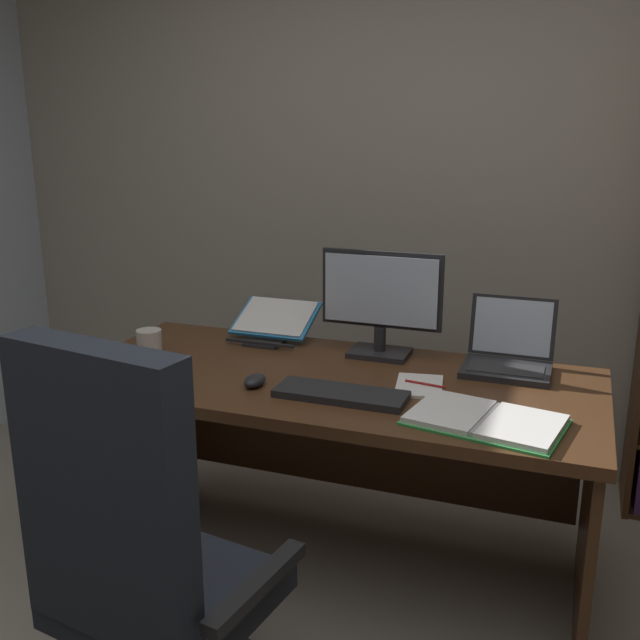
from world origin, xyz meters
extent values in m
cube|color=#A89E8E|center=(0.00, 2.01, 1.30)|extent=(5.02, 0.12, 2.60)
cube|color=#4C2D19|center=(-0.08, 0.87, 0.74)|extent=(1.81, 0.82, 0.04)
cube|color=#4C2D19|center=(-0.96, 0.87, 0.36)|extent=(0.03, 0.76, 0.72)
cube|color=#4C2D19|center=(0.79, 0.87, 0.36)|extent=(0.03, 0.76, 0.72)
cube|color=#4C2D19|center=(-0.08, 1.26, 0.39)|extent=(1.69, 0.03, 0.50)
cube|color=#232833|center=(-0.26, 0.08, 0.39)|extent=(0.57, 0.55, 0.07)
cube|color=#232833|center=(-0.29, -0.11, 0.78)|extent=(0.48, 0.17, 0.72)
cube|color=#232326|center=(-0.53, 0.13, 0.51)|extent=(0.11, 0.39, 0.04)
cube|color=#232326|center=(0.02, 0.04, 0.51)|extent=(0.11, 0.39, 0.04)
cube|color=#232326|center=(0.01, 1.15, 0.77)|extent=(0.22, 0.16, 0.02)
cylinder|color=#232326|center=(0.01, 1.15, 0.82)|extent=(0.04, 0.04, 0.09)
cube|color=#232326|center=(0.01, 1.16, 1.01)|extent=(0.45, 0.02, 0.28)
cube|color=silver|center=(0.01, 1.14, 1.01)|extent=(0.42, 0.00, 0.25)
cube|color=#232326|center=(0.48, 1.11, 0.77)|extent=(0.30, 0.23, 0.02)
cube|color=#2D2D30|center=(0.48, 1.09, 0.78)|extent=(0.26, 0.13, 0.00)
cube|color=#232326|center=(0.48, 1.25, 0.89)|extent=(0.30, 0.05, 0.22)
cube|color=silver|center=(0.48, 1.25, 0.89)|extent=(0.27, 0.04, 0.19)
cube|color=#232326|center=(0.01, 0.70, 0.77)|extent=(0.42, 0.15, 0.02)
ellipsoid|color=#232326|center=(-0.29, 0.70, 0.78)|extent=(0.06, 0.10, 0.04)
cube|color=#232326|center=(-0.45, 1.13, 0.76)|extent=(0.14, 0.12, 0.01)
cube|color=#232326|center=(-0.45, 1.09, 0.77)|extent=(0.29, 0.01, 0.01)
cube|color=#2D84C6|center=(-0.45, 1.25, 0.83)|extent=(0.32, 0.23, 0.11)
cube|color=white|center=(-0.45, 1.24, 0.84)|extent=(0.29, 0.21, 0.09)
cube|color=green|center=(0.37, 0.67, 0.76)|extent=(0.26, 0.31, 0.01)
cube|color=green|center=(0.58, 0.63, 0.76)|extent=(0.26, 0.31, 0.01)
cube|color=white|center=(0.37, 0.67, 0.77)|extent=(0.25, 0.30, 0.02)
cube|color=white|center=(0.58, 0.63, 0.77)|extent=(0.25, 0.30, 0.02)
cylinder|color=#B7B7BC|center=(0.47, 0.65, 0.77)|extent=(0.07, 0.25, 0.02)
cube|color=white|center=(0.23, 0.87, 0.76)|extent=(0.18, 0.23, 0.01)
cylinder|color=maroon|center=(0.25, 0.87, 0.77)|extent=(0.14, 0.03, 0.01)
cylinder|color=silver|center=(-0.80, 0.86, 0.81)|extent=(0.09, 0.09, 0.10)
camera|label=1|loc=(0.69, -1.33, 1.60)|focal=40.41mm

